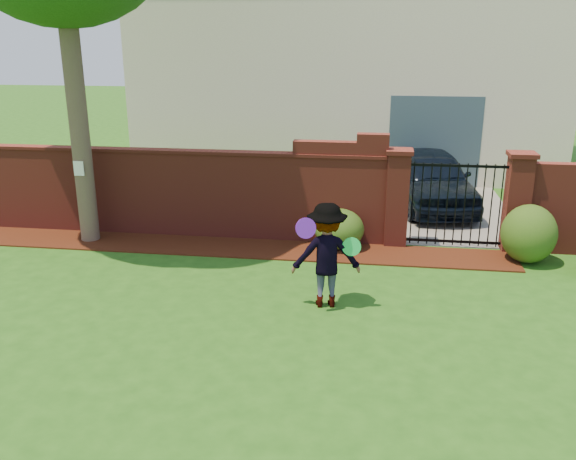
# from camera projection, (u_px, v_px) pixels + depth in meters

# --- Properties ---
(ground) EXTENTS (80.00, 80.00, 0.01)m
(ground) POSITION_uv_depth(u_px,v_px,m) (226.00, 331.00, 8.38)
(ground) COLOR #235515
(ground) RESTS_ON ground
(mulch_bed) EXTENTS (11.10, 1.08, 0.03)m
(mulch_bed) POSITION_uv_depth(u_px,v_px,m) (219.00, 247.00, 11.65)
(mulch_bed) COLOR #351409
(mulch_bed) RESTS_ON ground
(brick_wall) EXTENTS (8.70, 0.31, 2.16)m
(brick_wall) POSITION_uv_depth(u_px,v_px,m) (175.00, 191.00, 12.13)
(brick_wall) COLOR maroon
(brick_wall) RESTS_ON ground
(pillar_left) EXTENTS (0.50, 0.50, 1.88)m
(pillar_left) POSITION_uv_depth(u_px,v_px,m) (397.00, 197.00, 11.53)
(pillar_left) COLOR maroon
(pillar_left) RESTS_ON ground
(pillar_right) EXTENTS (0.50, 0.50, 1.88)m
(pillar_right) POSITION_uv_depth(u_px,v_px,m) (517.00, 202.00, 11.23)
(pillar_right) COLOR maroon
(pillar_right) RESTS_ON ground
(iron_gate) EXTENTS (1.78, 0.03, 1.60)m
(iron_gate) POSITION_uv_depth(u_px,v_px,m) (456.00, 205.00, 11.41)
(iron_gate) COLOR black
(iron_gate) RESTS_ON ground
(driveway) EXTENTS (3.20, 8.00, 0.01)m
(driveway) POSITION_uv_depth(u_px,v_px,m) (434.00, 195.00, 15.44)
(driveway) COLOR slate
(driveway) RESTS_ON ground
(house) EXTENTS (12.40, 6.40, 6.30)m
(house) POSITION_uv_depth(u_px,v_px,m) (348.00, 60.00, 18.57)
(house) COLOR #EEDFC7
(house) RESTS_ON ground
(car) EXTENTS (2.21, 4.18, 1.36)m
(car) POSITION_uv_depth(u_px,v_px,m) (434.00, 181.00, 14.05)
(car) COLOR black
(car) RESTS_ON ground
(paper_notice) EXTENTS (0.20, 0.01, 0.28)m
(paper_notice) POSITION_uv_depth(u_px,v_px,m) (79.00, 168.00, 11.43)
(paper_notice) COLOR white
(paper_notice) RESTS_ON tree
(shrub_left) EXTENTS (0.94, 0.94, 0.77)m
(shrub_left) POSITION_uv_depth(u_px,v_px,m) (339.00, 229.00, 11.50)
(shrub_left) COLOR #224A16
(shrub_left) RESTS_ON ground
(shrub_middle) EXTENTS (0.97, 0.97, 1.06)m
(shrub_middle) POSITION_uv_depth(u_px,v_px,m) (529.00, 234.00, 10.76)
(shrub_middle) COLOR #224A16
(shrub_middle) RESTS_ON ground
(man) EXTENTS (1.12, 0.76, 1.60)m
(man) POSITION_uv_depth(u_px,v_px,m) (326.00, 256.00, 8.92)
(man) COLOR gray
(man) RESTS_ON ground
(frisbee_purple) EXTENTS (0.31, 0.20, 0.30)m
(frisbee_purple) POSITION_uv_depth(u_px,v_px,m) (306.00, 228.00, 8.49)
(frisbee_purple) COLOR purple
(frisbee_purple) RESTS_ON man
(frisbee_green) EXTENTS (0.28, 0.07, 0.28)m
(frisbee_green) POSITION_uv_depth(u_px,v_px,m) (352.00, 247.00, 8.76)
(frisbee_green) COLOR #1CD554
(frisbee_green) RESTS_ON man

